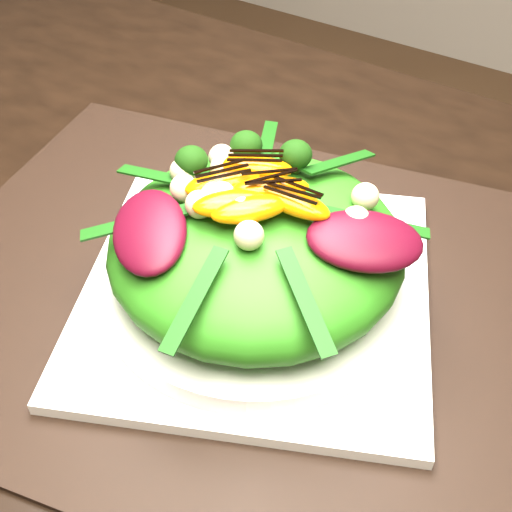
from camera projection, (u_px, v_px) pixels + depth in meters
The scene contains 10 objects.
dining_table at pixel (164, 314), 0.57m from camera, with size 1.60×0.90×0.75m, color black.
placemat at pixel (256, 297), 0.55m from camera, with size 0.56×0.42×0.00m, color black.
plate_base at pixel (256, 291), 0.55m from camera, with size 0.27×0.27×0.01m, color white.
salad_bowl at pixel (256, 278), 0.54m from camera, with size 0.24×0.24×0.02m, color silver.
lettuce_mound at pixel (256, 245), 0.51m from camera, with size 0.22×0.22×0.08m, color #2F7716.
radicchio_leaf at pixel (365, 241), 0.46m from camera, with size 0.08×0.05×0.02m, color #3D0613.
orange_segment at pixel (258, 190), 0.49m from camera, with size 0.06×0.02×0.01m, color #E36803.
broccoli_floret at pixel (201, 154), 0.51m from camera, with size 0.04×0.04×0.04m, color black.
macadamia_nut at pixel (250, 236), 0.45m from camera, with size 0.02×0.02×0.02m, color beige.
balsamic_drizzle at pixel (259, 181), 0.48m from camera, with size 0.05×0.00×0.00m, color black.
Camera 1 is at (0.27, -0.28, 1.15)m, focal length 48.00 mm.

